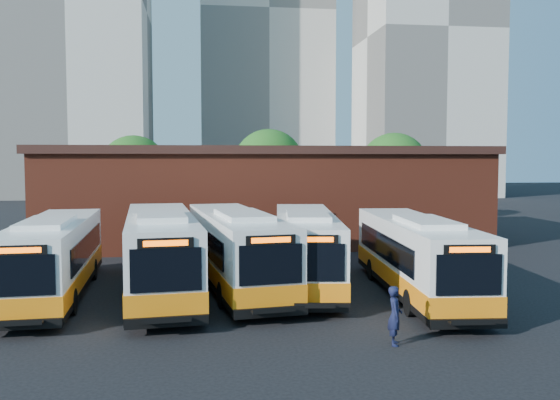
{
  "coord_description": "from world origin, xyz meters",
  "views": [
    {
      "loc": [
        -4.33,
        -20.51,
        5.63
      ],
      "look_at": [
        -0.62,
        6.95,
        3.69
      ],
      "focal_mm": 38.0,
      "sensor_mm": 36.0,
      "label": 1
    }
  ],
  "objects": [
    {
      "name": "tree_mid",
      "position": [
        2.0,
        34.0,
        5.08
      ],
      "size": [
        6.56,
        6.56,
        8.36
      ],
      "color": "#382314",
      "rests_on": "ground"
    },
    {
      "name": "bus_east",
      "position": [
        4.46,
        2.69,
        1.5
      ],
      "size": [
        3.4,
        12.27,
        3.3
      ],
      "rotation": [
        0.0,
        0.0,
        -0.08
      ],
      "color": "white",
      "rests_on": "ground"
    },
    {
      "name": "ground",
      "position": [
        0.0,
        0.0,
        0.0
      ],
      "size": [
        220.0,
        220.0,
        0.0
      ],
      "primitive_type": "plane",
      "color": "black"
    },
    {
      "name": "tower_right",
      "position": [
        30.0,
        68.0,
        24.34
      ],
      "size": [
        18.0,
        18.0,
        49.2
      ],
      "color": "beige",
      "rests_on": "ground"
    },
    {
      "name": "bus_west",
      "position": [
        -6.0,
        4.46,
        1.6
      ],
      "size": [
        3.83,
        13.1,
        3.52
      ],
      "rotation": [
        0.0,
        0.0,
        0.09
      ],
      "color": "white",
      "rests_on": "ground"
    },
    {
      "name": "transit_worker",
      "position": [
        1.46,
        -3.56,
        0.9
      ],
      "size": [
        0.57,
        0.74,
        1.8
      ],
      "primitive_type": "imported",
      "rotation": [
        0.0,
        0.0,
        1.33
      ],
      "color": "#111632",
      "rests_on": "ground"
    },
    {
      "name": "tower_left",
      "position": [
        -22.0,
        72.0,
        27.84
      ],
      "size": [
        20.0,
        18.0,
        56.2
      ],
      "color": "beige",
      "rests_on": "ground"
    },
    {
      "name": "bus_farwest",
      "position": [
        -10.26,
        4.46,
        1.5
      ],
      "size": [
        3.17,
        12.21,
        3.29
      ],
      "rotation": [
        0.0,
        0.0,
        0.06
      ],
      "color": "white",
      "rests_on": "ground"
    },
    {
      "name": "bus_midwest",
      "position": [
        -2.79,
        5.07,
        1.56
      ],
      "size": [
        4.21,
        12.82,
        3.44
      ],
      "rotation": [
        0.0,
        0.0,
        0.13
      ],
      "color": "white",
      "rests_on": "ground"
    },
    {
      "name": "tree_east",
      "position": [
        13.0,
        31.0,
        4.83
      ],
      "size": [
        6.24,
        6.24,
        7.96
      ],
      "color": "#382314",
      "rests_on": "ground"
    },
    {
      "name": "bus_mideast",
      "position": [
        0.32,
        5.38,
        1.52
      ],
      "size": [
        4.03,
        12.49,
        3.35
      ],
      "rotation": [
        0.0,
        0.0,
        -0.13
      ],
      "color": "white",
      "rests_on": "ground"
    },
    {
      "name": "depot_building",
      "position": [
        0.0,
        20.0,
        3.26
      ],
      "size": [
        28.6,
        12.6,
        6.4
      ],
      "color": "maroon",
      "rests_on": "ground"
    },
    {
      "name": "tower_center",
      "position": [
        7.0,
        86.0,
        30.34
      ],
      "size": [
        22.0,
        20.0,
        61.2
      ],
      "color": "beige",
      "rests_on": "ground"
    },
    {
      "name": "tree_west",
      "position": [
        -10.0,
        32.0,
        4.64
      ],
      "size": [
        6.0,
        6.0,
        7.65
      ],
      "color": "#382314",
      "rests_on": "ground"
    }
  ]
}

